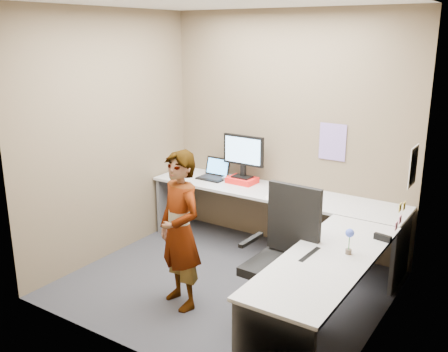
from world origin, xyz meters
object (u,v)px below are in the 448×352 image
Objects in this scene: desk at (283,227)px; office_chair at (283,270)px; monitor at (243,153)px; person at (180,231)px.

desk is 2.53× the size of office_chair.
monitor is 0.45× the size of office_chair.
person is at bearing -122.52° from desk.
monitor is 1.67m from person.
person is (-0.58, -0.91, 0.14)m from desk.
monitor is (-0.89, 0.69, 0.50)m from desk.
monitor is at bearing 142.12° from desk.
office_chair is (1.21, -1.34, -0.61)m from monitor.
person reaches higher than desk.
monitor is 1.90m from office_chair.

